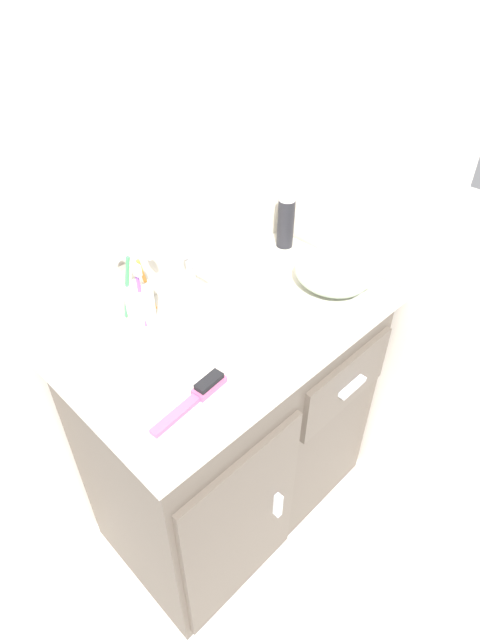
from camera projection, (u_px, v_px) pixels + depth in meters
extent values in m
plane|color=beige|center=(235.00, 497.00, 1.74)|extent=(6.00, 6.00, 0.00)
cube|color=beige|center=(148.00, 169.00, 1.20)|extent=(1.02, 0.08, 2.20)
cube|color=beige|center=(362.00, 150.00, 1.29)|extent=(0.08, 0.56, 2.20)
cube|color=brown|center=(234.00, 427.00, 1.49)|extent=(0.81, 0.44, 0.76)
cube|color=brown|center=(243.00, 530.00, 1.29)|extent=(0.39, 0.02, 0.61)
cube|color=brown|center=(347.00, 383.00, 1.34)|extent=(0.36, 0.02, 0.18)
cube|color=silver|center=(278.00, 505.00, 1.34)|extent=(0.02, 0.02, 0.09)
cube|color=silver|center=(352.00, 387.00, 1.33)|extent=(0.10, 0.02, 0.01)
cube|color=beige|center=(233.00, 326.00, 1.24)|extent=(0.84, 0.48, 0.03)
ellipsoid|color=#B6B2A4|center=(233.00, 352.00, 1.30)|extent=(0.38, 0.25, 0.20)
cylinder|color=silver|center=(234.00, 378.00, 1.36)|extent=(0.03, 0.03, 0.01)
cube|color=beige|center=(172.00, 265.00, 1.32)|extent=(0.84, 0.02, 0.12)
cube|color=silver|center=(192.00, 292.00, 1.31)|extent=(0.09, 0.06, 0.02)
cylinder|color=silver|center=(191.00, 276.00, 1.28)|extent=(0.02, 0.02, 0.08)
cylinder|color=silver|center=(198.00, 266.00, 1.23)|extent=(0.02, 0.06, 0.02)
sphere|color=silver|center=(186.00, 254.00, 1.24)|extent=(0.03, 0.03, 0.03)
cylinder|color=white|center=(140.00, 304.00, 1.21)|extent=(0.07, 0.07, 0.10)
cylinder|color=orange|center=(147.00, 286.00, 1.20)|extent=(0.04, 0.02, 0.16)
cube|color=white|center=(148.00, 254.00, 1.16)|extent=(0.02, 0.02, 0.03)
cylinder|color=green|center=(127.00, 288.00, 1.18)|extent=(0.03, 0.03, 0.18)
cube|color=white|center=(115.00, 256.00, 1.13)|extent=(0.01, 0.02, 0.03)
cylinder|color=purple|center=(141.00, 297.00, 1.17)|extent=(0.02, 0.03, 0.16)
cube|color=white|center=(137.00, 270.00, 1.11)|extent=(0.01, 0.02, 0.03)
cylinder|color=black|center=(286.00, 223.00, 1.47)|extent=(0.05, 0.05, 0.15)
cylinder|color=white|center=(287.00, 196.00, 1.41)|extent=(0.05, 0.05, 0.02)
cube|color=#C1517F|center=(175.00, 415.00, 1.00)|extent=(0.12, 0.03, 0.01)
cube|color=#C1517F|center=(209.00, 386.00, 1.06)|extent=(0.08, 0.04, 0.02)
cube|color=black|center=(209.00, 381.00, 1.05)|extent=(0.07, 0.03, 0.01)
ellipsoid|color=#A8BCA3|center=(333.00, 272.00, 1.32)|extent=(0.19, 0.21, 0.09)
ellipsoid|color=#B0C6AB|center=(349.00, 274.00, 1.33)|extent=(0.11, 0.14, 0.07)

